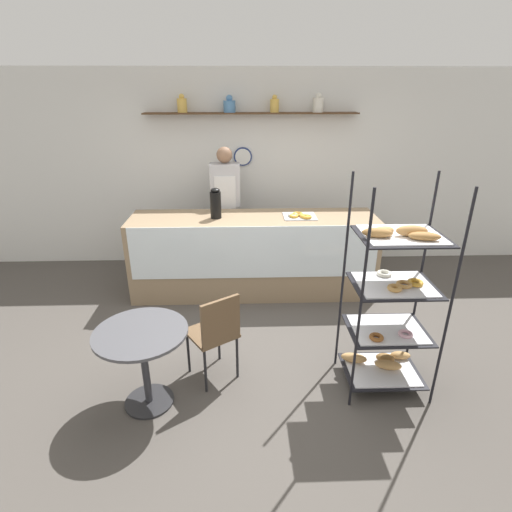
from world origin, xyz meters
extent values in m
plane|color=#4C4742|center=(0.00, 0.00, 0.00)|extent=(14.00, 14.00, 0.00)
cube|color=white|center=(0.00, 2.40, 1.35)|extent=(10.00, 0.06, 2.70)
cube|color=#4C331E|center=(0.00, 2.25, 2.13)|extent=(2.82, 0.24, 0.02)
cylinder|color=gold|center=(-0.90, 2.25, 2.23)|extent=(0.13, 0.13, 0.17)
sphere|color=gold|center=(-0.90, 2.25, 2.34)|extent=(0.07, 0.07, 0.07)
cylinder|color=#4C7FB2|center=(-0.29, 2.25, 2.21)|extent=(0.16, 0.16, 0.15)
sphere|color=#4C7FB2|center=(-0.29, 2.25, 2.32)|extent=(0.09, 0.09, 0.09)
cylinder|color=gold|center=(0.30, 2.25, 2.22)|extent=(0.12, 0.12, 0.17)
sphere|color=gold|center=(0.30, 2.25, 2.33)|extent=(0.06, 0.06, 0.06)
cylinder|color=silver|center=(0.88, 2.25, 2.23)|extent=(0.14, 0.14, 0.18)
sphere|color=silver|center=(0.88, 2.25, 2.35)|extent=(0.07, 0.07, 0.07)
cylinder|color=navy|center=(-0.12, 2.36, 1.56)|extent=(0.25, 0.03, 0.25)
cylinder|color=white|center=(-0.12, 2.34, 1.56)|extent=(0.22, 0.00, 0.22)
cube|color=#937A5B|center=(0.00, 1.33, 0.50)|extent=(3.00, 0.72, 1.00)
cube|color=silver|center=(0.00, 0.96, 0.68)|extent=(2.88, 0.01, 0.64)
cylinder|color=black|center=(0.74, -0.75, 0.92)|extent=(0.02, 0.02, 1.84)
cylinder|color=black|center=(1.42, -0.75, 0.92)|extent=(0.02, 0.02, 1.84)
cylinder|color=black|center=(0.74, -0.20, 0.92)|extent=(0.02, 0.02, 1.84)
cylinder|color=black|center=(1.42, -0.20, 0.92)|extent=(0.02, 0.02, 1.84)
cube|color=black|center=(1.08, -0.47, 0.12)|extent=(0.66, 0.52, 0.01)
cube|color=silver|center=(1.08, -0.47, 0.13)|extent=(0.58, 0.46, 0.01)
ellipsoid|color=tan|center=(1.14, -0.47, 0.18)|extent=(0.25, 0.14, 0.09)
ellipsoid|color=olive|center=(1.15, -0.37, 0.18)|extent=(0.19, 0.14, 0.08)
ellipsoid|color=tan|center=(1.30, -0.33, 0.17)|extent=(0.19, 0.10, 0.07)
ellipsoid|color=tan|center=(0.86, -0.36, 0.18)|extent=(0.25, 0.15, 0.09)
cube|color=black|center=(1.08, -0.47, 0.55)|extent=(0.66, 0.52, 0.01)
cube|color=silver|center=(1.08, -0.47, 0.56)|extent=(0.58, 0.46, 0.01)
torus|color=brown|center=(0.94, -0.62, 0.58)|extent=(0.12, 0.12, 0.03)
torus|color=#EAB2C1|center=(1.20, -0.58, 0.58)|extent=(0.12, 0.12, 0.03)
cube|color=black|center=(1.08, -0.47, 0.97)|extent=(0.66, 0.52, 0.01)
cube|color=silver|center=(1.08, -0.47, 0.98)|extent=(0.58, 0.46, 0.01)
torus|color=silver|center=(1.05, -0.32, 1.00)|extent=(0.12, 0.12, 0.03)
torus|color=tan|center=(1.05, -0.58, 1.01)|extent=(0.11, 0.11, 0.04)
torus|color=gold|center=(1.24, -0.50, 1.01)|extent=(0.13, 0.13, 0.04)
torus|color=tan|center=(1.15, -0.52, 1.00)|extent=(0.13, 0.13, 0.03)
cube|color=black|center=(1.08, -0.47, 1.40)|extent=(0.66, 0.52, 0.01)
cube|color=silver|center=(1.08, -0.47, 1.41)|extent=(0.58, 0.46, 0.01)
ellipsoid|color=#B27F47|center=(1.13, -0.53, 1.46)|extent=(0.24, 0.11, 0.09)
ellipsoid|color=olive|center=(0.87, -0.54, 1.45)|extent=(0.24, 0.13, 0.07)
ellipsoid|color=tan|center=(0.92, -0.52, 1.45)|extent=(0.20, 0.13, 0.08)
ellipsoid|color=olive|center=(1.20, -0.61, 1.44)|extent=(0.25, 0.14, 0.06)
cube|color=#282833|center=(-0.35, 1.89, 0.50)|extent=(0.23, 0.19, 1.00)
cube|color=#B2B2B7|center=(-0.35, 1.89, 1.27)|extent=(0.39, 0.22, 0.55)
cube|color=silver|center=(-0.35, 1.77, 1.17)|extent=(0.27, 0.01, 0.46)
sphere|color=#8C664C|center=(-0.35, 1.89, 1.65)|extent=(0.20, 0.20, 0.20)
cylinder|color=#262628|center=(-0.94, -0.66, 0.01)|extent=(0.40, 0.40, 0.02)
cylinder|color=#333338|center=(-0.94, -0.66, 0.35)|extent=(0.06, 0.06, 0.66)
cylinder|color=#4C4C51|center=(-0.94, -0.66, 0.69)|extent=(0.74, 0.74, 0.02)
cylinder|color=black|center=(-0.38, -0.09, 0.22)|extent=(0.02, 0.02, 0.44)
cylinder|color=black|center=(-0.64, -0.27, 0.22)|extent=(0.02, 0.02, 0.44)
cylinder|color=black|center=(-0.20, -0.36, 0.22)|extent=(0.02, 0.02, 0.44)
cylinder|color=black|center=(-0.47, -0.54, 0.22)|extent=(0.02, 0.02, 0.44)
cube|color=brown|center=(-0.42, -0.32, 0.45)|extent=(0.53, 0.53, 0.03)
cube|color=brown|center=(-0.32, -0.46, 0.66)|extent=(0.32, 0.22, 0.40)
cylinder|color=black|center=(-0.45, 1.30, 1.16)|extent=(0.13, 0.13, 0.32)
ellipsoid|color=black|center=(-0.45, 1.30, 1.34)|extent=(0.11, 0.11, 0.05)
cube|color=silver|center=(0.56, 1.31, 1.00)|extent=(0.39, 0.33, 0.01)
torus|color=gold|center=(0.48, 1.26, 1.03)|extent=(0.11, 0.11, 0.03)
torus|color=gold|center=(0.54, 1.33, 1.03)|extent=(0.13, 0.13, 0.03)
torus|color=silver|center=(0.48, 1.31, 1.03)|extent=(0.12, 0.12, 0.03)
torus|color=gold|center=(0.63, 1.22, 1.03)|extent=(0.12, 0.12, 0.03)
torus|color=gold|center=(0.61, 1.25, 1.03)|extent=(0.11, 0.11, 0.03)
camera|label=1|loc=(-0.13, -3.30, 2.45)|focal=28.00mm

